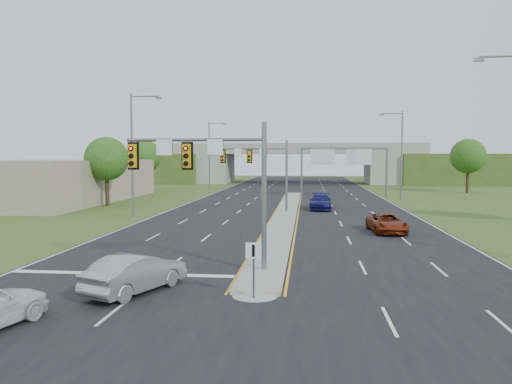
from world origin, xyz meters
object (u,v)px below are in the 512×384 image
Objects in this scene: car_far_a at (387,223)px; car_far_b at (321,202)px; signal_mast_far at (263,164)px; sign_gantry at (343,158)px; keep_right_sign at (254,261)px; signal_mast_near at (215,172)px; car_silver at (136,273)px; overpass at (298,166)px.

car_far_b is at bearing 101.35° from car_far_a.
sign_gantry is (8.95, 19.99, 0.51)m from signal_mast_far.
sign_gantry is 32.07m from car_far_a.
keep_right_sign is 0.41× the size of car_far_b.
signal_mast_near is 1.50× the size of car_silver.
car_silver is at bearing -123.10° from signal_mast_near.
sign_gantry is at bearing 82.30° from keep_right_sign.
car_far_b is (5.62, 28.51, -3.92)m from signal_mast_near.
signal_mast_near reaches higher than sign_gantry.
overpass is 67.31m from car_far_a.
signal_mast_near reaches higher than car_far_a.
car_far_a is at bearing 53.21° from signal_mast_near.
keep_right_sign is 84.55m from overpass.
sign_gantry is (8.95, 44.99, 0.51)m from signal_mast_near.
keep_right_sign is at bearing -97.70° from sign_gantry.
sign_gantry reaches higher than car_far_a.
signal_mast_near is 0.60× the size of sign_gantry.
signal_mast_near is at bearing 116.94° from keep_right_sign.
car_far_a is at bearing -83.47° from overpass.
car_far_a is at bearing -103.41° from car_silver.
car_far_b is at bearing -81.54° from car_silver.
car_far_b is at bearing -86.28° from overpass.
sign_gantry is 17.39m from car_far_b.
keep_right_sign is 50.04m from sign_gantry.
car_far_b is (8.14, 32.38, 0.02)m from car_silver.
car_far_b is at bearing 32.01° from signal_mast_far.
signal_mast_near is 6.07m from car_silver.
overpass is at bearing 92.16° from car_far_a.
keep_right_sign is (2.26, -29.45, -3.21)m from signal_mast_far.
overpass is (0.00, 84.53, 2.04)m from keep_right_sign.
car_far_a is (7.65, -66.81, -2.86)m from overpass.
signal_mast_near is 1.45× the size of car_far_a.
car_silver is (-4.78, 0.59, -0.73)m from keep_right_sign.
sign_gantry is 2.48× the size of car_silver.
overpass reaches higher than keep_right_sign.
keep_right_sign is at bearing -117.74° from car_far_a.
sign_gantry is 50.39m from car_silver.
sign_gantry is (6.68, 49.45, 3.72)m from keep_right_sign.
sign_gantry is at bearing 65.89° from signal_mast_far.
car_far_b is at bearing -101.41° from sign_gantry.
signal_mast_far is (0.00, 25.00, 0.00)m from signal_mast_near.
overpass reaches higher than car_far_b.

